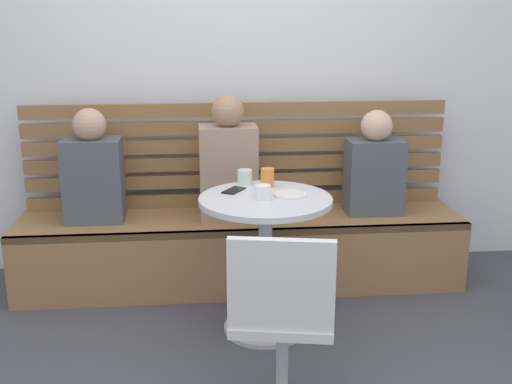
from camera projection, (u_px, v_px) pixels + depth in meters
back_wall at (235, 44)px, 4.00m from camera, size 5.20×0.10×2.90m
booth_bench at (241, 251)px, 3.91m from camera, size 2.70×0.52×0.44m
booth_backrest at (238, 155)px, 3.99m from camera, size 2.65×0.04×0.67m
cafe_table at (265, 238)px, 3.25m from camera, size 0.68×0.68×0.74m
white_chair at (282, 322)px, 2.49m from camera, size 0.47×0.47×0.85m
person_adult at (228, 165)px, 3.74m from camera, size 0.34×0.22×0.75m
person_child_left at (374, 168)px, 3.87m from camera, size 0.34×0.22×0.64m
person_child_middle at (93, 172)px, 3.71m from camera, size 0.34×0.22×0.68m
cup_tumbler_orange at (267, 178)px, 3.38m from camera, size 0.07×0.07×0.10m
cup_ceramic_white at (263, 192)px, 3.16m from camera, size 0.08×0.08×0.07m
cup_glass_short at (245, 177)px, 3.43m from camera, size 0.08×0.08×0.08m
plate_small at (291, 195)px, 3.22m from camera, size 0.17×0.17×0.01m
phone_on_table at (234, 190)px, 3.30m from camera, size 0.14×0.16×0.01m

